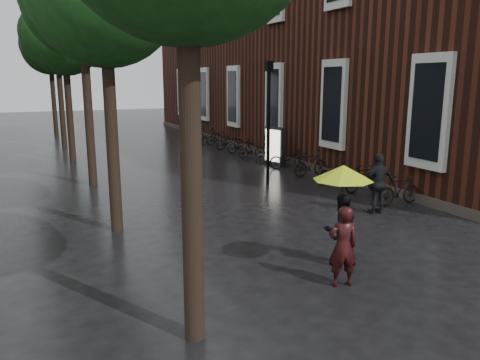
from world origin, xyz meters
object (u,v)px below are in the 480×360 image
person_burgundy (343,246)px  lamp_post (269,111)px  person_black (340,230)px  pedestrian_walking (378,184)px  parked_bicycles (273,154)px  ad_lightbox (275,146)px

person_burgundy → lamp_post: lamp_post is taller
person_black → pedestrian_walking: pedestrian_walking is taller
person_burgundy → parked_bicycles: size_ratio=0.09×
person_burgundy → pedestrian_walking: (4.13, 3.73, 0.11)m
parked_bicycles → ad_lightbox: (-0.18, -0.51, 0.45)m
parked_bicycles → lamp_post: bearing=-121.5°
parked_bicycles → lamp_post: (-2.31, -3.77, 2.37)m
ad_lightbox → pedestrian_walking: bearing=-109.1°
pedestrian_walking → ad_lightbox: bearing=-91.0°
person_black → parked_bicycles: person_black is taller
person_black → person_burgundy: bearing=62.5°
pedestrian_walking → parked_bicycles: pedestrian_walking is taller
ad_lightbox → parked_bicycles: bearing=58.9°
person_burgundy → ad_lightbox: size_ratio=0.89×
pedestrian_walking → ad_lightbox: 8.44m
person_black → lamp_post: bearing=-100.3°
person_burgundy → pedestrian_walking: bearing=-123.2°
person_burgundy → lamp_post: (3.10, 8.84, 2.02)m
person_burgundy → ad_lightbox: (5.23, 12.10, 0.10)m
person_black → ad_lightbox: 12.10m
person_burgundy → parked_bicycles: 13.72m
person_burgundy → person_black: (0.63, 0.91, -0.02)m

